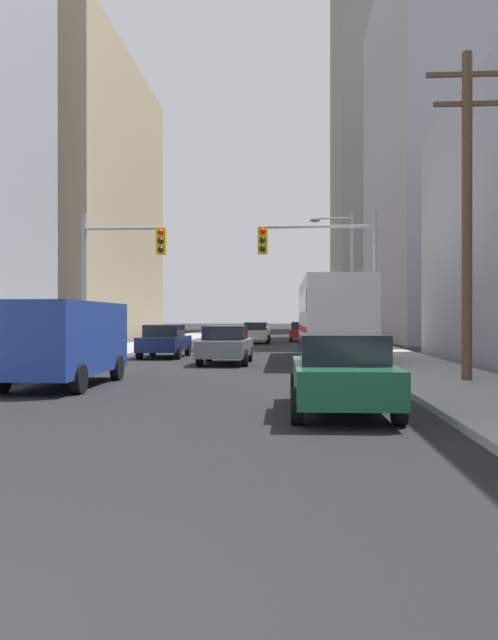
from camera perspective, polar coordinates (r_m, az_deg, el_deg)
sidewalk_left at (r=53.83m, az=-6.30°, el=-1.69°), size 3.47×160.00×0.15m
sidewalk_right at (r=53.21m, az=8.51°, el=-1.71°), size 3.47×160.00×0.15m
city_bus at (r=27.04m, az=7.55°, el=0.39°), size 2.67×11.52×3.40m
cargo_van_blue at (r=17.35m, az=-16.57°, el=-1.62°), size 2.16×5.23×2.26m
sedan_green at (r=12.09m, az=8.49°, el=-4.84°), size 1.95×4.22×1.52m
sedan_grey at (r=24.72m, az=-2.16°, el=-2.27°), size 1.95×4.26×1.52m
sedan_navy at (r=29.00m, az=-7.76°, el=-1.91°), size 1.95×4.22×1.52m
sedan_red at (r=48.79m, az=4.88°, el=-1.06°), size 1.95×4.26×1.52m
sedan_beige at (r=44.69m, az=0.68°, el=-1.18°), size 1.95×4.24×1.52m
traffic_signal_near_left at (r=25.33m, az=-11.84°, el=5.15°), size 3.41×0.44×6.00m
traffic_signal_near_right at (r=24.46m, az=6.82°, el=5.47°), size 4.65×0.44×6.00m
utility_pole_right at (r=18.09m, az=19.39°, el=9.59°), size 2.20×0.28×9.05m
street_lamp_right at (r=34.44m, az=8.82°, el=4.69°), size 2.37×0.32×7.50m
building_right_far_highrise at (r=101.17m, az=13.54°, el=17.91°), size 18.86×23.56×65.30m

